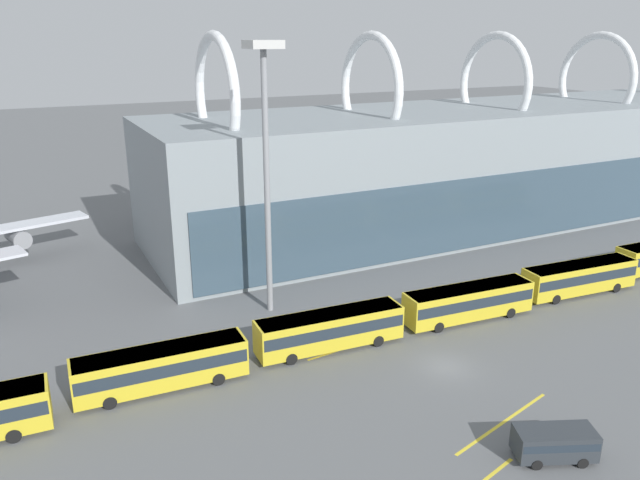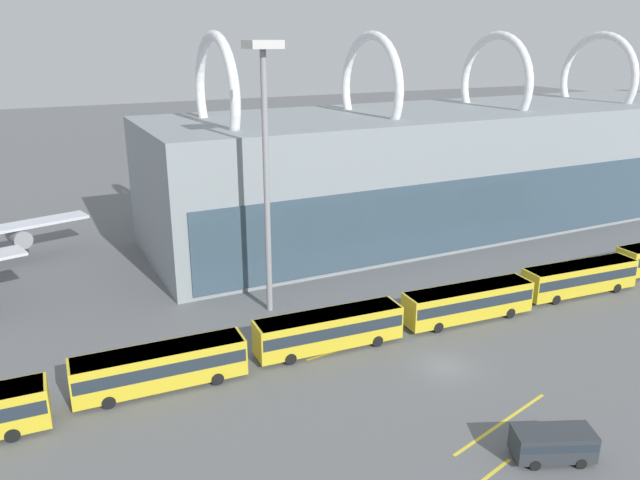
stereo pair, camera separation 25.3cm
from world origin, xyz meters
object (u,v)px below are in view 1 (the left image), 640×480
shuttle_bus_4 (579,276)px  shuttle_bus_1 (161,366)px  floodlight_mast (265,127)px  service_van_foreground (555,442)px  airliner_at_gate_far (281,179)px  shuttle_bus_3 (468,301)px  shuttle_bus_2 (330,328)px

shuttle_bus_4 → shuttle_bus_1: bearing=-176.9°
floodlight_mast → service_van_foreground: bearing=-75.2°
airliner_at_gate_far → shuttle_bus_4: airliner_at_gate_far is taller
floodlight_mast → shuttle_bus_4: bearing=-19.1°
shuttle_bus_3 → shuttle_bus_4: size_ratio=1.00×
floodlight_mast → shuttle_bus_2: bearing=-80.6°
service_van_foreground → floodlight_mast: 34.37m
shuttle_bus_1 → shuttle_bus_2: bearing=2.3°
service_van_foreground → airliner_at_gate_far: bearing=-73.8°
airliner_at_gate_far → shuttle_bus_1: bearing=159.9°
shuttle_bus_1 → service_van_foreground: shuttle_bus_1 is taller
shuttle_bus_4 → floodlight_mast: (-30.32, 10.50, 15.96)m
airliner_at_gate_far → floodlight_mast: (-15.10, -32.73, 12.86)m
floodlight_mast → shuttle_bus_3: bearing=-33.0°
airliner_at_gate_far → shuttle_bus_2: airliner_at_gate_far is taller
shuttle_bus_2 → shuttle_bus_3: bearing=0.6°
airliner_at_gate_far → shuttle_bus_4: 45.94m
shuttle_bus_3 → shuttle_bus_4: bearing=3.2°
service_van_foreground → shuttle_bus_4: bearing=-117.6°
airliner_at_gate_far → shuttle_bus_4: bearing=-147.4°
airliner_at_gate_far → shuttle_bus_2: (-13.49, -42.42, -3.10)m
service_van_foreground → floodlight_mast: (-7.67, 29.07, 16.66)m
airliner_at_gate_far → shuttle_bus_2: 44.62m
shuttle_bus_3 → floodlight_mast: size_ratio=0.52×
shuttle_bus_1 → shuttle_bus_4: (43.07, -0.85, 0.00)m
shuttle_bus_1 → shuttle_bus_4: bearing=1.3°
airliner_at_gate_far → shuttle_bus_1: size_ratio=2.89×
shuttle_bus_1 → floodlight_mast: 22.59m
shuttle_bus_1 → shuttle_bus_3: size_ratio=1.00×
shuttle_bus_2 → shuttle_bus_3: 14.37m
shuttle_bus_2 → service_van_foreground: size_ratio=2.39×
shuttle_bus_2 → floodlight_mast: size_ratio=0.52×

